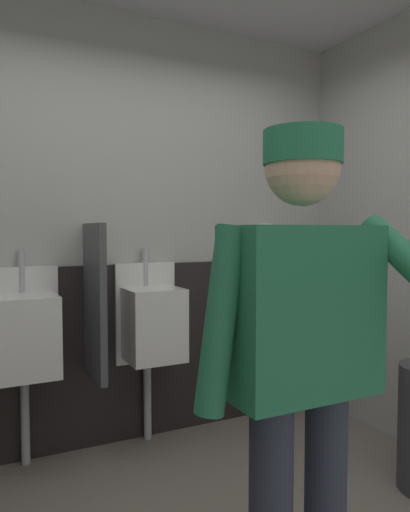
{
  "coord_description": "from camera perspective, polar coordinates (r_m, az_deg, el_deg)",
  "views": [
    {
      "loc": [
        -0.87,
        -1.43,
        1.36
      ],
      "look_at": [
        0.04,
        0.37,
        1.25
      ],
      "focal_mm": 33.54,
      "sensor_mm": 36.0,
      "label": 1
    }
  ],
  "objects": [
    {
      "name": "wainscot_band_back",
      "position": [
        3.18,
        -10.17,
        -11.34
      ],
      "size": [
        3.24,
        0.03,
        1.14
      ],
      "primitive_type": "cube",
      "color": "black",
      "rests_on": "ground_plane"
    },
    {
      "name": "wall_back",
      "position": [
        3.15,
        -10.69,
        3.14
      ],
      "size": [
        3.84,
        0.12,
        2.73
      ],
      "primitive_type": "cube",
      "color": "#B2B2AD",
      "rests_on": "ground_plane"
    },
    {
      "name": "privacy_divider_panel",
      "position": [
        2.84,
        -13.01,
        -5.27
      ],
      "size": [
        0.04,
        0.4,
        0.9
      ],
      "primitive_type": "cube",
      "color": "#4C4C51"
    },
    {
      "name": "person",
      "position": [
        1.57,
        11.52,
        -10.08
      ],
      "size": [
        0.71,
        0.6,
        1.67
      ],
      "color": "#2D3342",
      "rests_on": "ground_plane"
    },
    {
      "name": "urinal_middle",
      "position": [
        3.05,
        -6.36,
        -7.95
      ],
      "size": [
        0.4,
        0.34,
        1.24
      ],
      "color": "white",
      "rests_on": "ground_plane"
    },
    {
      "name": "soap_dispenser",
      "position": [
        3.51,
        6.88,
        2.44
      ],
      "size": [
        0.1,
        0.07,
        0.18
      ],
      "primitive_type": "cube",
      "color": "silver"
    },
    {
      "name": "urinal_left",
      "position": [
        2.88,
        -20.66,
        -8.78
      ],
      "size": [
        0.4,
        0.34,
        1.24
      ],
      "color": "white",
      "rests_on": "ground_plane"
    }
  ]
}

